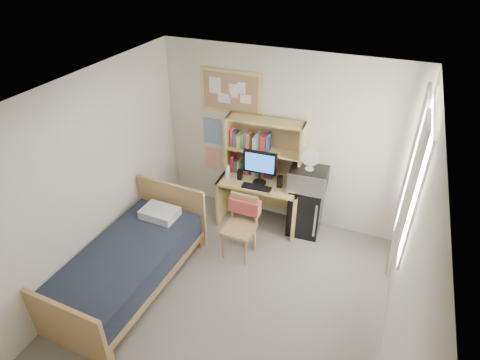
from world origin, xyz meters
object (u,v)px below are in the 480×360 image
at_px(bulletin_board, 231,92).
at_px(monitor, 260,168).
at_px(desk, 260,202).
at_px(speaker_right, 280,181).
at_px(speaker_left, 240,175).
at_px(desk_fan, 311,160).
at_px(desk_chair, 239,229).
at_px(microwave, 308,179).
at_px(mini_fridge, 305,209).
at_px(bed, 129,267).

distance_m(bulletin_board, monitor, 1.15).
relative_size(bulletin_board, monitor, 1.82).
height_order(desk, speaker_right, speaker_right).
bearing_deg(bulletin_board, speaker_left, -52.28).
xyz_separation_m(bulletin_board, desk_fan, (1.28, -0.26, -0.69)).
relative_size(bulletin_board, desk_chair, 1.05).
xyz_separation_m(bulletin_board, microwave, (1.28, -0.26, -0.99)).
bearing_deg(speaker_right, desk_fan, 9.57).
bearing_deg(monitor, desk, 90.00).
bearing_deg(bulletin_board, speaker_right, -21.38).
bearing_deg(desk_chair, speaker_right, 67.48).
bearing_deg(desk_fan, monitor, -175.09).
height_order(desk, microwave, microwave).
distance_m(monitor, speaker_right, 0.34).
distance_m(desk, monitor, 0.64).
bearing_deg(desk_fan, mini_fridge, 90.00).
relative_size(microwave, desk_fan, 1.73).
height_order(mini_fridge, speaker_left, speaker_left).
xyz_separation_m(mini_fridge, microwave, (0.00, -0.02, 0.54)).
relative_size(bed, desk_fan, 6.81).
xyz_separation_m(desk_chair, mini_fridge, (0.70, 0.85, -0.06)).
bearing_deg(desk_fan, desk_chair, -133.80).
bearing_deg(microwave, desk, 179.95).
height_order(desk_chair, desk_fan, desk_fan).
bearing_deg(mini_fridge, desk_fan, -90.00).
distance_m(bed, speaker_left, 2.00).
height_order(desk_chair, monitor, monitor).
bearing_deg(speaker_left, bed, -116.92).
bearing_deg(mini_fridge, desk, -178.39).
bearing_deg(monitor, speaker_right, -0.00).
xyz_separation_m(bulletin_board, desk, (0.59, -0.31, -1.54)).
xyz_separation_m(desk_chair, monitor, (0.02, 0.73, 0.56)).
relative_size(desk, microwave, 2.32).
height_order(desk_chair, speaker_left, speaker_left).
bearing_deg(desk_chair, microwave, 50.29).
xyz_separation_m(speaker_left, microwave, (0.99, 0.12, 0.10)).
distance_m(microwave, desk_fan, 0.30).
height_order(monitor, desk_fan, desk_fan).
bearing_deg(desk_fan, bed, -136.79).
xyz_separation_m(monitor, microwave, (0.69, 0.10, -0.08)).
height_order(bulletin_board, mini_fridge, bulletin_board).
height_order(mini_fridge, bed, mini_fridge).
bearing_deg(monitor, microwave, 5.45).
xyz_separation_m(bulletin_board, speaker_left, (0.29, -0.38, -1.09)).
distance_m(bulletin_board, desk_fan, 1.48).
distance_m(desk, speaker_right, 0.56).
relative_size(speaker_left, speaker_right, 0.89).
xyz_separation_m(desk, bed, (-1.08, -1.84, -0.10)).
bearing_deg(desk_chair, desk, 89.46).
bearing_deg(bed, speaker_left, 67.95).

